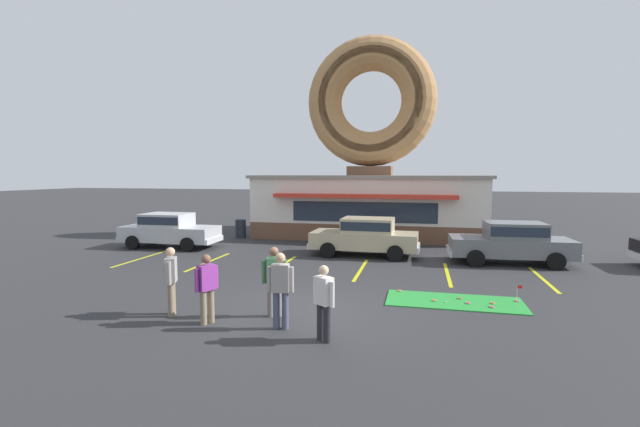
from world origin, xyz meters
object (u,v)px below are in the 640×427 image
at_px(golf_ball, 446,302).
at_px(car_champagne, 366,235).
at_px(pedestrian_hooded_kid, 207,286).
at_px(car_grey, 511,241).
at_px(car_silver, 169,229).
at_px(pedestrian_blue_sweater_man, 280,287).
at_px(pedestrian_leather_jacket_man, 324,300).
at_px(trash_bin, 241,229).
at_px(putting_flag_pin, 519,290).
at_px(pedestrian_clipboard_woman, 274,278).
at_px(pedestrian_beanie_man, 171,278).

height_order(golf_ball, car_champagne, car_champagne).
bearing_deg(pedestrian_hooded_kid, car_grey, 46.86).
bearing_deg(car_silver, car_grey, -1.08).
height_order(car_grey, pedestrian_blue_sweater_man, pedestrian_blue_sweater_man).
bearing_deg(pedestrian_leather_jacket_man, trash_bin, 120.12).
relative_size(golf_ball, car_silver, 0.01).
height_order(putting_flag_pin, car_silver, car_silver).
relative_size(car_silver, pedestrian_hooded_kid, 2.85).
height_order(pedestrian_hooded_kid, trash_bin, pedestrian_hooded_kid).
xyz_separation_m(car_grey, car_silver, (-14.86, 0.28, 0.00)).
distance_m(pedestrian_clipboard_woman, pedestrian_beanie_man, 2.51).
xyz_separation_m(golf_ball, car_silver, (-12.14, 6.16, 0.82)).
bearing_deg(pedestrian_leather_jacket_man, pedestrian_beanie_man, 169.52).
relative_size(golf_ball, car_champagne, 0.01).
distance_m(pedestrian_hooded_kid, pedestrian_beanie_man, 1.17).
relative_size(car_silver, pedestrian_beanie_man, 2.74).
relative_size(golf_ball, pedestrian_beanie_man, 0.03).
bearing_deg(pedestrian_blue_sweater_man, car_grey, 53.44).
bearing_deg(putting_flag_pin, golf_ball, -175.30).
xyz_separation_m(putting_flag_pin, trash_bin, (-11.93, 9.60, 0.06)).
relative_size(pedestrian_hooded_kid, pedestrian_beanie_man, 0.96).
bearing_deg(trash_bin, car_grey, -16.77).
height_order(pedestrian_leather_jacket_man, pedestrian_clipboard_woman, pedestrian_clipboard_woman).
height_order(car_silver, pedestrian_blue_sweater_man, pedestrian_blue_sweater_man).
distance_m(car_silver, trash_bin, 4.14).
bearing_deg(car_grey, pedestrian_leather_jacket_man, -120.31).
bearing_deg(car_champagne, pedestrian_leather_jacket_man, -88.03).
height_order(car_champagne, pedestrian_leather_jacket_man, car_champagne).
xyz_separation_m(golf_ball, pedestrian_leather_jacket_man, (-2.60, -3.21, 0.82)).
relative_size(car_champagne, pedestrian_blue_sweater_man, 2.69).
xyz_separation_m(pedestrian_blue_sweater_man, pedestrian_beanie_man, (-2.87, 0.26, -0.02)).
bearing_deg(car_silver, pedestrian_hooded_kid, -53.23).
xyz_separation_m(car_grey, trash_bin, (-12.84, 3.87, -0.37)).
relative_size(putting_flag_pin, car_champagne, 0.12).
height_order(putting_flag_pin, trash_bin, trash_bin).
height_order(car_silver, pedestrian_clipboard_woman, pedestrian_clipboard_woman).
bearing_deg(car_grey, putting_flag_pin, -99.04).
bearing_deg(golf_ball, car_grey, 65.17).
bearing_deg(car_silver, pedestrian_clipboard_woman, -45.38).
bearing_deg(car_champagne, putting_flag_pin, -52.06).
bearing_deg(car_champagne, trash_bin, 153.84).
relative_size(pedestrian_leather_jacket_man, trash_bin, 1.63).
relative_size(car_champagne, car_grey, 1.00).
height_order(car_grey, pedestrian_beanie_man, pedestrian_beanie_man).
xyz_separation_m(pedestrian_blue_sweater_man, pedestrian_hooded_kid, (-1.75, -0.07, -0.06)).
bearing_deg(putting_flag_pin, car_champagne, 127.94).
bearing_deg(golf_ball, car_champagne, 115.16).
bearing_deg(pedestrian_leather_jacket_man, car_silver, 135.50).
xyz_separation_m(pedestrian_hooded_kid, pedestrian_beanie_man, (-1.12, 0.33, 0.04)).
bearing_deg(pedestrian_beanie_man, golf_ball, 20.77).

